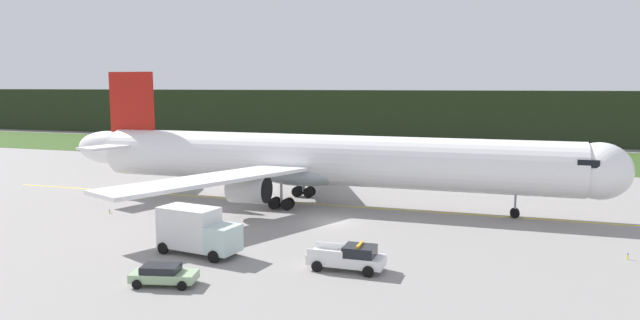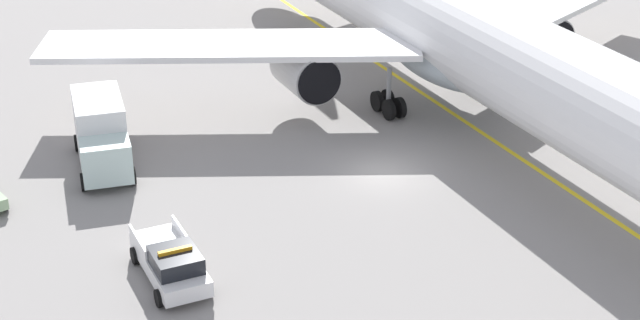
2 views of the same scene
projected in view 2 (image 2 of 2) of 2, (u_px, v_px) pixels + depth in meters
name	position (u px, v px, depth m)	size (l,w,h in m)	color
ground	(383.00, 173.00, 50.27)	(320.00, 320.00, 0.00)	gray
taxiway_centerline_main	(472.00, 126.00, 55.55)	(81.12, 0.30, 0.01)	yellow
airliner	(472.00, 43.00, 53.92)	(60.56, 44.35, 14.21)	white
ops_pickup_truck	(171.00, 262.00, 40.83)	(5.31, 2.36, 1.94)	white
catering_truck	(101.00, 133.00, 50.20)	(6.61, 3.40, 3.69)	silver
taxiway_edge_light_west	(185.00, 47.00, 66.94)	(0.12, 0.12, 0.40)	yellow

